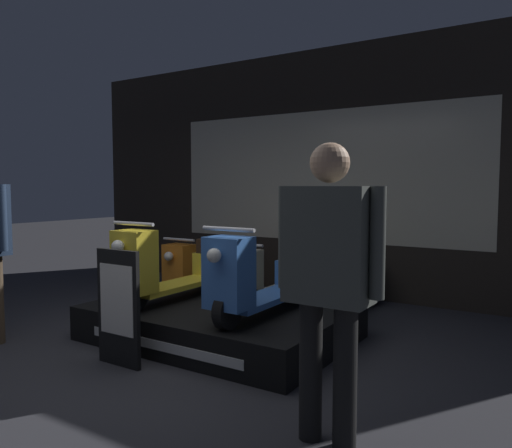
{
  "coord_description": "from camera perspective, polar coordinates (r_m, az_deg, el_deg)",
  "views": [
    {
      "loc": [
        2.87,
        -2.7,
        1.43
      ],
      "look_at": [
        0.04,
        1.69,
        1.03
      ],
      "focal_mm": 35.0,
      "sensor_mm": 36.0,
      "label": 1
    }
  ],
  "objects": [
    {
      "name": "scooter_backrow_0",
      "position": [
        6.58,
        -5.51,
        -5.39
      ],
      "size": [
        0.48,
        1.56,
        0.8
      ],
      "color": "black",
      "rests_on": "ground_plane"
    },
    {
      "name": "scooter_display_right",
      "position": [
        4.36,
        1.21,
        -6.2
      ],
      "size": [
        0.48,
        1.56,
        0.8
      ],
      "color": "black",
      "rests_on": "display_platform"
    },
    {
      "name": "price_sign_board",
      "position": [
        4.13,
        -15.45,
        -9.17
      ],
      "size": [
        0.44,
        0.04,
        0.93
      ],
      "color": "black",
      "rests_on": "ground_plane"
    },
    {
      "name": "scooter_backrow_1",
      "position": [
        6.05,
        1.67,
        -6.25
      ],
      "size": [
        0.48,
        1.56,
        0.8
      ],
      "color": "black",
      "rests_on": "ground_plane"
    },
    {
      "name": "scooter_backrow_2",
      "position": [
        5.62,
        10.11,
        -7.13
      ],
      "size": [
        0.48,
        1.56,
        0.8
      ],
      "color": "black",
      "rests_on": "ground_plane"
    },
    {
      "name": "person_right_browsing",
      "position": [
        2.73,
        8.31,
        -4.91
      ],
      "size": [
        0.62,
        0.26,
        1.66
      ],
      "color": "black",
      "rests_on": "ground_plane"
    },
    {
      "name": "shop_wall_back",
      "position": [
        6.66,
        7.27,
        5.83
      ],
      "size": [
        7.84,
        0.09,
        3.2
      ],
      "color": "#28231E",
      "rests_on": "ground_plane"
    },
    {
      "name": "scooter_display_left",
      "position": [
        4.97,
        -9.01,
        -4.95
      ],
      "size": [
        0.48,
        1.56,
        0.8
      ],
      "color": "black",
      "rests_on": "display_platform"
    },
    {
      "name": "ground_plane",
      "position": [
        4.19,
        -13.64,
        -15.65
      ],
      "size": [
        30.0,
        30.0,
        0.0
      ],
      "primitive_type": "plane",
      "color": "#2D2D33"
    },
    {
      "name": "display_platform",
      "position": [
        4.76,
        -4.08,
        -11.08
      ],
      "size": [
        2.29,
        1.59,
        0.31
      ],
      "color": "black",
      "rests_on": "ground_plane"
    }
  ]
}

